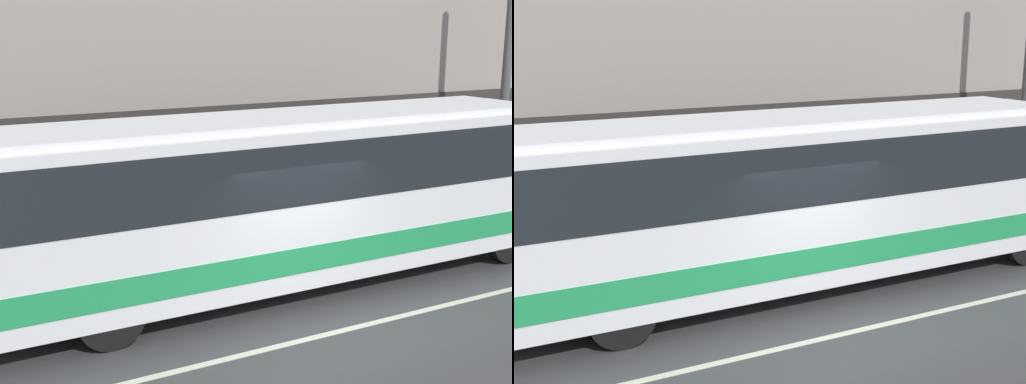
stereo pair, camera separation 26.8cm
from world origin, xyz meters
TOP-DOWN VIEW (x-y plane):
  - ground_plane at (0.00, 0.00)m, footprint 60.00×60.00m
  - sidewalk at (0.00, 5.56)m, footprint 60.00×3.12m
  - lane_stripe at (0.00, 0.00)m, footprint 54.00×0.14m
  - transit_bus at (0.54, 2.26)m, footprint 12.34×2.54m
  - utility_pole_near at (8.75, 4.87)m, footprint 0.24×0.24m
  - pedestrian_waiting at (-3.11, 4.86)m, footprint 0.36×0.36m

SIDE VIEW (x-z plane):
  - ground_plane at x=0.00m, z-range 0.00..0.00m
  - lane_stripe at x=0.00m, z-range 0.00..0.01m
  - sidewalk at x=0.00m, z-range 0.00..0.13m
  - pedestrian_waiting at x=-3.11m, z-range 0.07..1.74m
  - transit_bus at x=0.54m, z-range 0.20..3.37m
  - utility_pole_near at x=8.75m, z-range 0.13..7.02m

